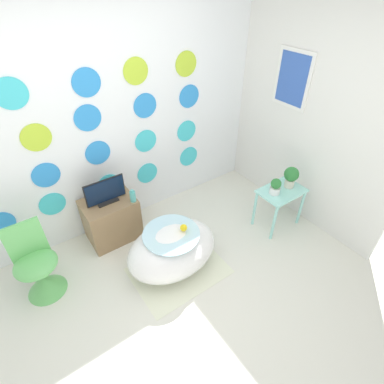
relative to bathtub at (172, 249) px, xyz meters
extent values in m
plane|color=silver|center=(-0.24, -0.65, -0.24)|extent=(12.00, 12.00, 0.00)
cube|color=white|center=(-0.24, 1.01, 1.06)|extent=(4.95, 0.04, 2.60)
cylinder|color=#2D8CE0|center=(-1.31, 0.99, 0.30)|extent=(0.26, 0.01, 0.26)
cylinder|color=#3DC6D6|center=(-0.82, 0.99, 0.31)|extent=(0.26, 0.01, 0.26)
cylinder|color=#3DC6D6|center=(-0.21, 0.99, 0.30)|extent=(0.26, 0.01, 0.26)
cylinder|color=#3DC6D6|center=(0.28, 0.99, 0.27)|extent=(0.26, 0.01, 0.26)
cylinder|color=#3DC6D6|center=(0.89, 0.99, 0.29)|extent=(0.26, 0.01, 0.26)
cylinder|color=#2D8CE0|center=(-0.78, 0.99, 0.66)|extent=(0.26, 0.01, 0.26)
cylinder|color=#2D8CE0|center=(-0.25, 0.99, 0.73)|extent=(0.26, 0.01, 0.26)
cylinder|color=#3DC6D6|center=(0.30, 0.99, 0.69)|extent=(0.26, 0.01, 0.26)
cylinder|color=#3DC6D6|center=(0.86, 0.99, 0.66)|extent=(0.26, 0.01, 0.26)
cylinder|color=#B2D633|center=(-0.76, 0.99, 1.05)|extent=(0.26, 0.01, 0.26)
cylinder|color=#2D8CE0|center=(-0.27, 0.99, 1.11)|extent=(0.26, 0.01, 0.26)
cylinder|color=#2D8CE0|center=(0.34, 0.99, 1.10)|extent=(0.26, 0.01, 0.26)
cylinder|color=#2D8CE0|center=(0.90, 0.99, 1.08)|extent=(0.26, 0.01, 0.26)
cylinder|color=#3DC6D6|center=(-0.83, 0.99, 1.46)|extent=(0.26, 0.01, 0.26)
cylinder|color=#2D8CE0|center=(-0.22, 0.99, 1.43)|extent=(0.26, 0.01, 0.26)
cylinder|color=#B2D633|center=(0.28, 0.99, 1.46)|extent=(0.26, 0.01, 0.26)
cylinder|color=#B2D633|center=(0.86, 0.99, 1.43)|extent=(0.26, 0.01, 0.26)
cube|color=silver|center=(1.76, 0.17, 1.06)|extent=(0.04, 2.64, 2.60)
cube|color=white|center=(1.73, 0.25, 1.31)|extent=(0.02, 0.44, 0.60)
cube|color=#3359B2|center=(1.72, 0.25, 1.31)|extent=(0.01, 0.36, 0.52)
cube|color=silver|center=(0.01, -0.10, -0.24)|extent=(0.92, 0.69, 0.01)
ellipsoid|color=white|center=(0.00, 0.00, 0.00)|extent=(0.94, 0.68, 0.48)
cylinder|color=#B2DBEA|center=(0.00, 0.00, 0.22)|extent=(0.56, 0.56, 0.01)
sphere|color=yellow|center=(0.11, -0.05, 0.27)|extent=(0.07, 0.07, 0.07)
sphere|color=yellow|center=(0.11, -0.06, 0.30)|extent=(0.04, 0.04, 0.04)
cone|color=orange|center=(0.11, -0.08, 0.30)|extent=(0.02, 0.02, 0.02)
cone|color=#66C166|center=(-1.16, 0.44, -0.14)|extent=(0.36, 0.36, 0.21)
ellipsoid|color=#66C166|center=(-1.16, 0.44, 0.14)|extent=(0.38, 0.38, 0.13)
cube|color=#66C166|center=(-1.16, 0.58, 0.33)|extent=(0.32, 0.09, 0.37)
cube|color=#8E704C|center=(-0.33, 0.75, 0.01)|extent=(0.55, 0.42, 0.51)
cube|color=white|center=(-0.33, 0.55, 0.11)|extent=(0.47, 0.01, 0.14)
cube|color=black|center=(-0.33, 0.75, 0.28)|extent=(0.22, 0.12, 0.02)
cube|color=black|center=(-0.33, 0.76, 0.41)|extent=(0.43, 0.01, 0.26)
cube|color=#0F1E38|center=(-0.33, 0.75, 0.41)|extent=(0.41, 0.01, 0.24)
cylinder|color=#51B2AD|center=(-0.10, 0.60, 0.33)|extent=(0.06, 0.06, 0.12)
cylinder|color=#51B2AD|center=(-0.10, 0.60, 0.40)|extent=(0.03, 0.03, 0.02)
cube|color=#99E0D8|center=(1.35, -0.18, 0.25)|extent=(0.51, 0.35, 0.02)
cylinder|color=#99E0D8|center=(1.12, -0.33, 0.00)|extent=(0.03, 0.03, 0.48)
cylinder|color=#99E0D8|center=(1.58, -0.33, 0.00)|extent=(0.03, 0.03, 0.48)
cylinder|color=#99E0D8|center=(1.12, -0.03, 0.00)|extent=(0.03, 0.03, 0.48)
cylinder|color=#99E0D8|center=(1.58, -0.03, 0.00)|extent=(0.03, 0.03, 0.48)
cylinder|color=white|center=(1.24, -0.16, 0.30)|extent=(0.11, 0.11, 0.08)
sphere|color=#2D7A38|center=(1.24, -0.16, 0.39)|extent=(0.11, 0.11, 0.11)
cylinder|color=beige|center=(1.47, -0.17, 0.31)|extent=(0.11, 0.11, 0.10)
sphere|color=#2D7A38|center=(1.47, -0.17, 0.43)|extent=(0.16, 0.16, 0.16)
camera|label=1|loc=(-1.00, -1.78, 2.29)|focal=28.00mm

